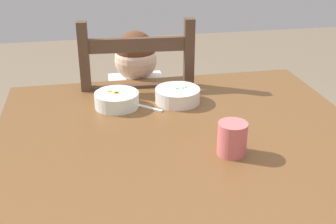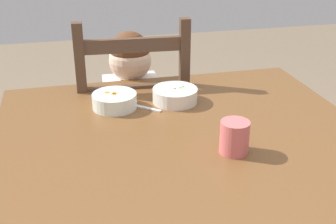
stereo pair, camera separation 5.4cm
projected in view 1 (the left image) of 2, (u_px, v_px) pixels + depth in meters
dining_table at (184, 171)px, 1.33m from camera, size 1.10×1.02×0.77m
dining_chair at (138, 142)px, 1.89m from camera, size 0.45×0.45×1.02m
child_figure at (138, 109)px, 1.82m from camera, size 0.32×0.31×0.94m
bowl_of_peas at (178, 95)px, 1.51m from camera, size 0.15×0.15×0.05m
bowl_of_carrots at (117, 99)px, 1.47m from camera, size 0.15×0.15×0.05m
spoon at (139, 105)px, 1.48m from camera, size 0.12×0.11×0.01m
drinking_cup at (232, 139)px, 1.18m from camera, size 0.08×0.08×0.09m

